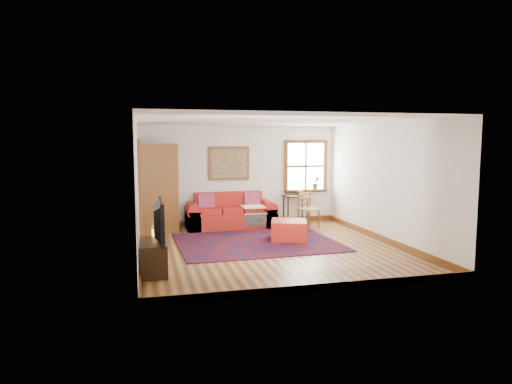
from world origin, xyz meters
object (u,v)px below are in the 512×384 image
object	(u,v)px
ladder_back_chair	(307,207)
red_leather_sofa	(231,216)
red_ottoman	(289,230)
side_table	(295,200)
media_cabinet	(153,257)

from	to	relation	value
ladder_back_chair	red_leather_sofa	bearing A→B (deg)	166.23
red_leather_sofa	red_ottoman	distance (m)	1.99
side_table	ladder_back_chair	size ratio (longest dim) A/B	0.81
side_table	media_cabinet	size ratio (longest dim) A/B	0.78
red_leather_sofa	red_ottoman	bearing A→B (deg)	-62.05
red_leather_sofa	media_cabinet	size ratio (longest dim) A/B	2.30
red_ottoman	media_cabinet	distance (m)	3.38
ladder_back_chair	media_cabinet	world-z (taller)	ladder_back_chair
red_leather_sofa	media_cabinet	xyz separation A→B (m)	(-1.94, -3.53, -0.02)
red_leather_sofa	media_cabinet	world-z (taller)	red_leather_sofa
red_leather_sofa	ladder_back_chair	world-z (taller)	ladder_back_chair
red_ottoman	media_cabinet	bearing A→B (deg)	-130.41
ladder_back_chair	media_cabinet	xyz separation A→B (m)	(-3.77, -3.08, -0.23)
media_cabinet	red_ottoman	bearing A→B (deg)	31.74
side_table	media_cabinet	distance (m)	5.17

